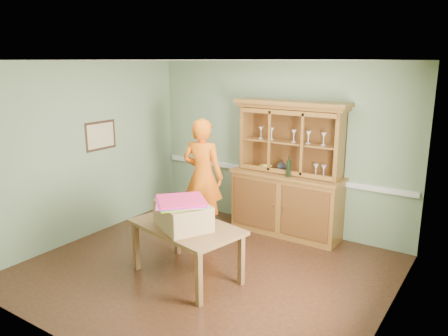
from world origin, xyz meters
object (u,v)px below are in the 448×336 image
Objects in this scene: china_hutch at (287,189)px; dining_table at (186,231)px; cardboard_box at (183,216)px; person at (203,176)px.

china_hutch is 2.08m from dining_table.
dining_table is 2.33× the size of cardboard_box.
china_hutch is at bearing -160.36° from person.
cardboard_box is at bearing -100.74° from china_hutch.
dining_table is at bearing -101.53° from china_hutch.
cardboard_box is 1.61m from person.
cardboard_box is at bearing 106.52° from person.
china_hutch is 2.15m from cardboard_box.
person is at bearing 130.40° from dining_table.
person reaches higher than cardboard_box.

